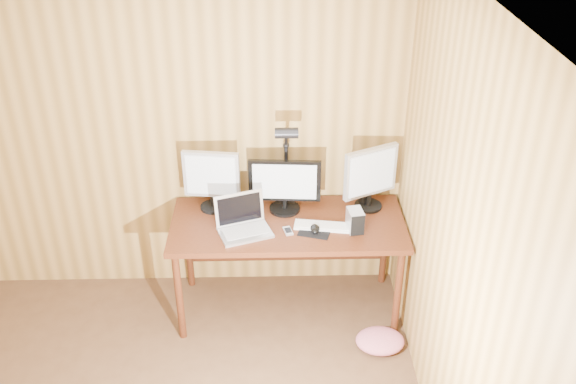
{
  "coord_description": "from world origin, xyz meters",
  "views": [
    {
      "loc": [
        0.84,
        -2.04,
        3.15
      ],
      "look_at": [
        0.93,
        1.58,
        1.02
      ],
      "focal_mm": 40.0,
      "sensor_mm": 36.0,
      "label": 1
    }
  ],
  "objects_px": {
    "monitor_left": "(212,179)",
    "hard_drive": "(355,221)",
    "mouse": "(315,228)",
    "desk": "(288,231)",
    "speaker": "(363,198)",
    "laptop": "(243,222)",
    "phone": "(288,231)",
    "monitor_center": "(285,185)",
    "monitor_right": "(370,176)",
    "keyboard": "(323,226)",
    "desk_lamp": "(286,153)"
  },
  "relations": [
    {
      "from": "monitor_left",
      "to": "laptop",
      "type": "distance_m",
      "value": 0.4
    },
    {
      "from": "monitor_left",
      "to": "keyboard",
      "type": "relative_size",
      "value": 1.11
    },
    {
      "from": "keyboard",
      "to": "phone",
      "type": "distance_m",
      "value": 0.24
    },
    {
      "from": "laptop",
      "to": "hard_drive",
      "type": "distance_m",
      "value": 0.75
    },
    {
      "from": "hard_drive",
      "to": "desk_lamp",
      "type": "height_order",
      "value": "desk_lamp"
    },
    {
      "from": "mouse",
      "to": "desk",
      "type": "bearing_deg",
      "value": 149.71
    },
    {
      "from": "keyboard",
      "to": "speaker",
      "type": "distance_m",
      "value": 0.42
    },
    {
      "from": "desk",
      "to": "monitor_center",
      "type": "distance_m",
      "value": 0.34
    },
    {
      "from": "hard_drive",
      "to": "phone",
      "type": "height_order",
      "value": "hard_drive"
    },
    {
      "from": "mouse",
      "to": "desk_lamp",
      "type": "bearing_deg",
      "value": 134.27
    },
    {
      "from": "keyboard",
      "to": "desk_lamp",
      "type": "relative_size",
      "value": 0.59
    },
    {
      "from": "monitor_center",
      "to": "phone",
      "type": "xyz_separation_m",
      "value": [
        0.02,
        -0.28,
        -0.19
      ]
    },
    {
      "from": "mouse",
      "to": "speaker",
      "type": "xyz_separation_m",
      "value": [
        0.36,
        0.32,
        0.04
      ]
    },
    {
      "from": "hard_drive",
      "to": "speaker",
      "type": "relative_size",
      "value": 1.22
    },
    {
      "from": "phone",
      "to": "hard_drive",
      "type": "bearing_deg",
      "value": -13.06
    },
    {
      "from": "monitor_center",
      "to": "desk_lamp",
      "type": "distance_m",
      "value": 0.23
    },
    {
      "from": "monitor_right",
      "to": "monitor_center",
      "type": "bearing_deg",
      "value": 156.25
    },
    {
      "from": "laptop",
      "to": "keyboard",
      "type": "relative_size",
      "value": 1.01
    },
    {
      "from": "mouse",
      "to": "laptop",
      "type": "bearing_deg",
      "value": -167.72
    },
    {
      "from": "laptop",
      "to": "desk",
      "type": "bearing_deg",
      "value": 7.81
    },
    {
      "from": "monitor_center",
      "to": "laptop",
      "type": "height_order",
      "value": "monitor_center"
    },
    {
      "from": "laptop",
      "to": "keyboard",
      "type": "distance_m",
      "value": 0.54
    },
    {
      "from": "laptop",
      "to": "mouse",
      "type": "bearing_deg",
      "value": -22.81
    },
    {
      "from": "desk",
      "to": "mouse",
      "type": "relative_size",
      "value": 15.08
    },
    {
      "from": "laptop",
      "to": "hard_drive",
      "type": "bearing_deg",
      "value": -21.11
    },
    {
      "from": "desk",
      "to": "speaker",
      "type": "distance_m",
      "value": 0.59
    },
    {
      "from": "laptop",
      "to": "monitor_center",
      "type": "bearing_deg",
      "value": 21.15
    },
    {
      "from": "desk_lamp",
      "to": "speaker",
      "type": "bearing_deg",
      "value": -20.25
    },
    {
      "from": "laptop",
      "to": "monitor_right",
      "type": "bearing_deg",
      "value": -2.33
    },
    {
      "from": "monitor_right",
      "to": "mouse",
      "type": "height_order",
      "value": "monitor_right"
    },
    {
      "from": "desk",
      "to": "phone",
      "type": "bearing_deg",
      "value": -90.55
    },
    {
      "from": "desk",
      "to": "monitor_left",
      "type": "height_order",
      "value": "monitor_left"
    },
    {
      "from": "keyboard",
      "to": "laptop",
      "type": "bearing_deg",
      "value": -169.35
    },
    {
      "from": "monitor_left",
      "to": "desk_lamp",
      "type": "bearing_deg",
      "value": 10.56
    },
    {
      "from": "monitor_center",
      "to": "monitor_right",
      "type": "distance_m",
      "value": 0.6
    },
    {
      "from": "mouse",
      "to": "hard_drive",
      "type": "xyz_separation_m",
      "value": [
        0.27,
        0.01,
        0.05
      ]
    },
    {
      "from": "desk_lamp",
      "to": "monitor_left",
      "type": "bearing_deg",
      "value": 163.82
    },
    {
      "from": "monitor_right",
      "to": "desk_lamp",
      "type": "bearing_deg",
      "value": 150.12
    },
    {
      "from": "monitor_left",
      "to": "phone",
      "type": "bearing_deg",
      "value": -23.33
    },
    {
      "from": "monitor_left",
      "to": "hard_drive",
      "type": "distance_m",
      "value": 1.03
    },
    {
      "from": "laptop",
      "to": "phone",
      "type": "distance_m",
      "value": 0.31
    },
    {
      "from": "monitor_left",
      "to": "phone",
      "type": "xyz_separation_m",
      "value": [
        0.52,
        -0.31,
        -0.23
      ]
    },
    {
      "from": "desk",
      "to": "phone",
      "type": "height_order",
      "value": "phone"
    },
    {
      "from": "hard_drive",
      "to": "mouse",
      "type": "bearing_deg",
      "value": 172.47
    },
    {
      "from": "monitor_center",
      "to": "phone",
      "type": "distance_m",
      "value": 0.34
    },
    {
      "from": "monitor_right",
      "to": "laptop",
      "type": "bearing_deg",
      "value": 170.87
    },
    {
      "from": "phone",
      "to": "desk_lamp",
      "type": "relative_size",
      "value": 0.16
    },
    {
      "from": "desk",
      "to": "laptop",
      "type": "bearing_deg",
      "value": -152.8
    },
    {
      "from": "monitor_left",
      "to": "monitor_right",
      "type": "relative_size",
      "value": 0.96
    },
    {
      "from": "desk",
      "to": "mouse",
      "type": "distance_m",
      "value": 0.29
    }
  ]
}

